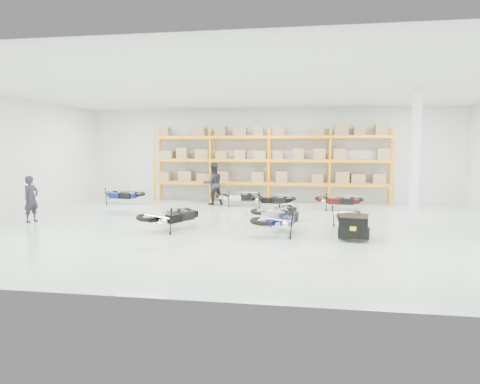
% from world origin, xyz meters
% --- Properties ---
extents(room, '(18.00, 18.00, 18.00)m').
position_xyz_m(room, '(0.00, 0.00, 2.25)').
color(room, silver).
rests_on(room, ground).
extents(pallet_rack, '(11.28, 0.98, 3.62)m').
position_xyz_m(pallet_rack, '(-0.00, 6.45, 2.26)').
color(pallet_rack, orange).
rests_on(pallet_rack, ground).
extents(structural_column, '(0.25, 0.25, 4.50)m').
position_xyz_m(structural_column, '(5.20, 0.50, 2.25)').
color(structural_column, white).
rests_on(structural_column, ground).
extents(moto_blue_centre, '(1.51, 2.22, 1.31)m').
position_xyz_m(moto_blue_centre, '(0.99, -1.10, 0.62)').
color(moto_blue_centre, '#081150').
rests_on(moto_blue_centre, ground).
extents(moto_silver_left, '(1.76, 1.91, 1.13)m').
position_xyz_m(moto_silver_left, '(0.80, 0.87, 0.53)').
color(moto_silver_left, '#B6BABE').
rests_on(moto_silver_left, ground).
extents(moto_black_far_left, '(1.76, 2.15, 1.25)m').
position_xyz_m(moto_black_far_left, '(-2.44, -1.03, 0.59)').
color(moto_black_far_left, black).
rests_on(moto_black_far_left, ground).
extents(moto_touring_right, '(0.84, 1.65, 1.06)m').
position_xyz_m(moto_touring_right, '(3.13, 0.04, 0.50)').
color(moto_touring_right, black).
rests_on(moto_touring_right, ground).
extents(trailer, '(0.91, 1.68, 0.69)m').
position_xyz_m(trailer, '(3.13, -1.56, 0.40)').
color(trailer, black).
rests_on(trailer, ground).
extents(moto_back_a, '(1.99, 1.30, 1.19)m').
position_xyz_m(moto_back_a, '(-6.72, 4.72, 0.56)').
color(moto_back_a, navy).
rests_on(moto_back_a, ground).
extents(moto_back_b, '(1.89, 1.29, 1.12)m').
position_xyz_m(moto_back_b, '(-1.26, 4.92, 0.53)').
color(moto_back_b, silver).
rests_on(moto_back_b, ground).
extents(moto_back_c, '(1.77, 0.98, 1.10)m').
position_xyz_m(moto_back_c, '(0.32, 4.29, 0.52)').
color(moto_back_c, black).
rests_on(moto_back_c, ground).
extents(moto_back_d, '(1.81, 1.02, 1.12)m').
position_xyz_m(moto_back_d, '(3.11, 4.34, 0.53)').
color(moto_back_d, '#380B0B').
rests_on(moto_back_d, ground).
extents(person_left, '(0.52, 0.67, 1.64)m').
position_xyz_m(person_left, '(-7.80, -0.34, 0.82)').
color(person_left, black).
rests_on(person_left, ground).
extents(person_back, '(1.17, 1.09, 1.92)m').
position_xyz_m(person_back, '(-2.49, 5.25, 0.96)').
color(person_back, black).
rests_on(person_back, ground).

